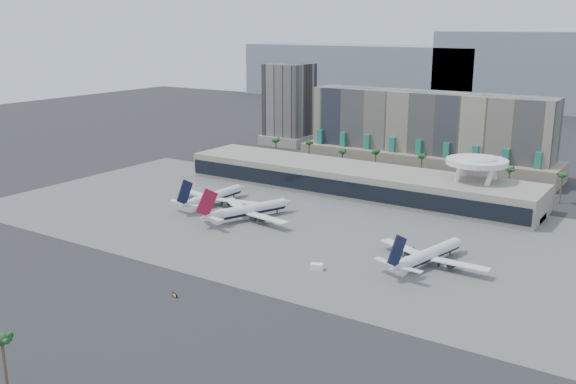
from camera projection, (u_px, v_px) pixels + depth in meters
The scene contains 15 objects.
ground at pixel (201, 263), 212.81m from camera, with size 900.00×900.00×0.00m, color #232326.
apron_pad at pixel (291, 221), 257.31m from camera, with size 260.00×130.00×0.06m, color #5B5B59.
mountain_ridge at pixel (570, 78), 570.82m from camera, with size 680.00×60.00×70.00m.
hotel at pixel (427, 139), 344.39m from camera, with size 140.00×30.00×42.00m.
office_tower at pixel (289, 109), 419.14m from camera, with size 30.00×30.00×52.00m.
terminal at pixel (354, 179), 300.05m from camera, with size 170.00×32.50×14.50m.
saucer_structure at pixel (477, 165), 272.87m from camera, with size 26.00×26.00×21.89m.
palm_row at pixel (399, 159), 323.78m from camera, with size 157.80×2.80×13.10m.
airliner_left at pixel (215, 196), 280.13m from camera, with size 42.60×43.86×15.14m.
airliner_centre at pixel (249, 210), 259.36m from camera, with size 41.89×43.20×15.76m.
airliner_right at pixel (429, 254), 209.97m from camera, with size 40.56×42.15×14.76m.
service_vehicle_a at pixel (243, 216), 260.74m from camera, with size 4.79×2.34×2.34m, color silver.
service_vehicle_b at pixel (317, 267), 206.43m from camera, with size 4.01×2.29×2.06m, color white.
taxiway_sign at pixel (175, 295), 186.12m from camera, with size 2.31×1.07×1.06m.
near_palm_b at pixel (2, 345), 135.64m from camera, with size 6.00×6.00×13.78m.
Camera 1 is at (133.74, -151.31, 76.83)m, focal length 40.00 mm.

